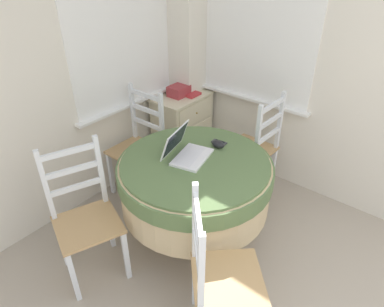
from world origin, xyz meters
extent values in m
cube|color=white|center=(1.12, 3.06, 1.49)|extent=(1.10, 0.01, 1.42)
cube|color=white|center=(1.12, 3.03, 0.77)|extent=(1.18, 0.07, 0.02)
cube|color=white|center=(1.94, 2.23, 1.49)|extent=(0.01, 1.10, 1.42)
cube|color=white|center=(1.91, 2.23, 0.77)|extent=(0.07, 1.18, 0.02)
cube|color=silver|center=(1.81, 2.92, 1.27)|extent=(0.28, 0.28, 2.55)
cylinder|color=#4C3D2D|center=(0.78, 2.00, 0.01)|extent=(0.36, 0.36, 0.03)
cylinder|color=#4C3D2D|center=(0.78, 2.00, 0.37)|extent=(0.11, 0.11, 0.68)
cylinder|color=#CCB284|center=(0.78, 2.00, 0.53)|extent=(1.09, 1.09, 0.37)
cylinder|color=#567042|center=(0.78, 2.00, 0.65)|extent=(1.12, 1.12, 0.13)
cylinder|color=#567042|center=(0.78, 2.00, 0.72)|extent=(1.06, 1.06, 0.02)
cube|color=white|center=(0.79, 2.04, 0.74)|extent=(0.36, 0.27, 0.02)
cube|color=silver|center=(0.79, 2.05, 0.75)|extent=(0.30, 0.19, 0.00)
cube|color=white|center=(0.76, 2.17, 0.85)|extent=(0.33, 0.15, 0.20)
cube|color=black|center=(0.76, 2.17, 0.85)|extent=(0.29, 0.13, 0.17)
ellipsoid|color=black|center=(1.03, 1.98, 0.76)|extent=(0.07, 0.10, 0.05)
cube|color=#2D2D33|center=(1.09, 2.01, 0.74)|extent=(0.06, 0.12, 0.01)
cube|color=black|center=(1.09, 2.01, 0.74)|extent=(0.05, 0.08, 0.00)
cube|color=tan|center=(0.90, 2.78, 0.45)|extent=(0.40, 0.41, 0.02)
cube|color=silver|center=(0.73, 2.96, 0.22)|extent=(0.03, 0.03, 0.44)
cube|color=silver|center=(0.73, 2.60, 0.22)|extent=(0.03, 0.03, 0.44)
cube|color=silver|center=(1.07, 2.96, 0.22)|extent=(0.03, 0.03, 0.44)
cube|color=silver|center=(1.08, 2.60, 0.22)|extent=(0.03, 0.03, 0.44)
cube|color=silver|center=(1.07, 2.96, 0.73)|extent=(0.03, 0.03, 0.53)
cube|color=silver|center=(1.08, 2.60, 0.73)|extent=(0.03, 0.03, 0.53)
cube|color=silver|center=(1.07, 2.78, 0.93)|extent=(0.03, 0.36, 0.04)
cube|color=silver|center=(1.07, 2.78, 0.79)|extent=(0.03, 0.36, 0.04)
cube|color=silver|center=(1.07, 2.78, 0.65)|extent=(0.03, 0.36, 0.04)
cube|color=tan|center=(1.57, 2.00, 0.45)|extent=(0.42, 0.41, 0.02)
cube|color=silver|center=(1.76, 2.17, 0.22)|extent=(0.04, 0.04, 0.44)
cube|color=silver|center=(1.40, 2.18, 0.22)|extent=(0.04, 0.04, 0.44)
cube|color=silver|center=(1.74, 1.83, 0.22)|extent=(0.04, 0.04, 0.44)
cube|color=silver|center=(1.39, 1.84, 0.22)|extent=(0.04, 0.04, 0.44)
cube|color=silver|center=(1.74, 1.83, 0.73)|extent=(0.03, 0.03, 0.53)
cube|color=silver|center=(1.39, 1.84, 0.73)|extent=(0.03, 0.03, 0.53)
cube|color=silver|center=(1.56, 1.83, 0.93)|extent=(0.36, 0.04, 0.04)
cube|color=silver|center=(1.56, 1.83, 0.79)|extent=(0.36, 0.04, 0.04)
cube|color=silver|center=(1.56, 1.83, 0.65)|extent=(0.36, 0.04, 0.04)
cube|color=tan|center=(0.29, 1.37, 0.45)|extent=(0.57, 0.57, 0.02)
cube|color=silver|center=(0.53, 1.37, 0.22)|extent=(0.05, 0.05, 0.44)
cube|color=silver|center=(0.30, 1.62, 0.22)|extent=(0.05, 0.05, 0.44)
cube|color=silver|center=(0.04, 1.38, 0.73)|extent=(0.05, 0.05, 0.53)
cube|color=silver|center=(0.30, 1.62, 0.73)|extent=(0.05, 0.05, 0.53)
cube|color=silver|center=(0.17, 1.50, 0.93)|extent=(0.28, 0.26, 0.04)
cube|color=silver|center=(0.17, 1.50, 0.79)|extent=(0.28, 0.26, 0.04)
cube|color=silver|center=(0.17, 1.50, 0.65)|extent=(0.28, 0.26, 0.04)
cube|color=tan|center=(0.06, 2.34, 0.45)|extent=(0.52, 0.51, 0.02)
cube|color=silver|center=(-0.17, 2.24, 0.22)|extent=(0.04, 0.04, 0.44)
cube|color=silver|center=(0.17, 2.12, 0.22)|extent=(0.04, 0.04, 0.44)
cube|color=silver|center=(-0.05, 2.56, 0.22)|extent=(0.04, 0.04, 0.44)
cube|color=silver|center=(0.29, 2.43, 0.22)|extent=(0.04, 0.04, 0.44)
cube|color=silver|center=(-0.05, 2.56, 0.73)|extent=(0.04, 0.04, 0.53)
cube|color=silver|center=(0.29, 2.43, 0.73)|extent=(0.04, 0.04, 0.53)
cube|color=silver|center=(0.12, 2.50, 0.93)|extent=(0.34, 0.15, 0.04)
cube|color=silver|center=(0.12, 2.50, 0.79)|extent=(0.34, 0.15, 0.04)
cube|color=silver|center=(0.12, 2.50, 0.65)|extent=(0.34, 0.15, 0.04)
cube|color=beige|center=(1.62, 2.84, 0.36)|extent=(0.58, 0.36, 0.72)
cube|color=beige|center=(1.62, 2.84, 0.73)|extent=(0.60, 0.39, 0.02)
cube|color=beige|center=(1.62, 2.66, 0.60)|extent=(0.51, 0.01, 0.20)
sphere|color=olive|center=(1.62, 2.65, 0.60)|extent=(0.02, 0.02, 0.02)
cube|color=beige|center=(1.62, 2.66, 0.36)|extent=(0.51, 0.01, 0.20)
sphere|color=olive|center=(1.62, 2.65, 0.36)|extent=(0.02, 0.02, 0.02)
cube|color=beige|center=(1.62, 2.66, 0.12)|extent=(0.51, 0.01, 0.20)
sphere|color=olive|center=(1.62, 2.65, 0.12)|extent=(0.02, 0.02, 0.02)
cube|color=#9E3338|center=(1.60, 2.86, 0.79)|extent=(0.20, 0.16, 0.10)
cube|color=#BC3338|center=(1.68, 2.81, 0.75)|extent=(0.16, 0.21, 0.02)
camera|label=1|loc=(-0.80, 0.75, 2.06)|focal=32.00mm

